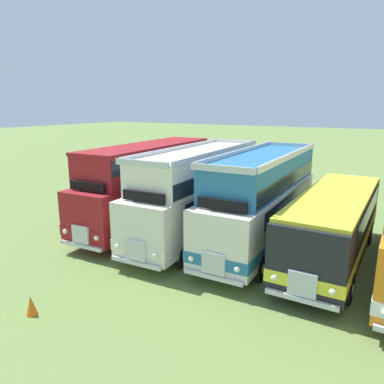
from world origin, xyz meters
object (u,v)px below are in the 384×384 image
bus_first_in_row (149,181)px  bus_fourth_in_row (334,222)px  bus_second_in_row (199,190)px  cone_mid_row (31,305)px  bus_third_in_row (263,197)px

bus_first_in_row → bus_fourth_in_row: size_ratio=1.06×
bus_first_in_row → bus_second_in_row: size_ratio=0.98×
bus_fourth_in_row → bus_first_in_row: bearing=179.8°
bus_first_in_row → bus_second_in_row: bearing=-1.5°
bus_fourth_in_row → cone_mid_row: bearing=-128.8°
bus_third_in_row → cone_mid_row: bus_third_in_row is taller
bus_third_in_row → bus_fourth_in_row: bus_third_in_row is taller
bus_first_in_row → bus_second_in_row: 3.23m
bus_first_in_row → cone_mid_row: 9.77m
bus_second_in_row → cone_mid_row: 9.45m
bus_second_in_row → bus_third_in_row: 3.24m
cone_mid_row → bus_first_in_row: bearing=103.7°
cone_mid_row → bus_fourth_in_row: bearing=51.2°
bus_fourth_in_row → cone_mid_row: 11.93m
bus_first_in_row → bus_third_in_row: 6.46m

